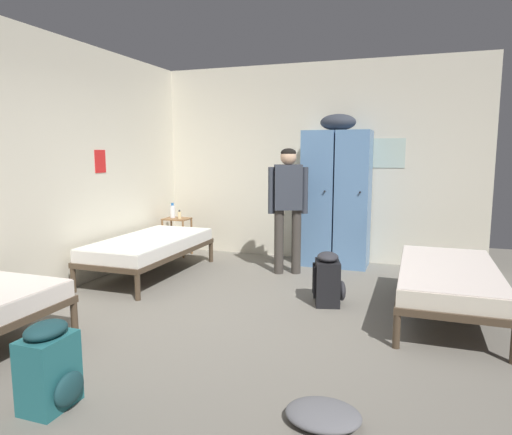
{
  "coord_description": "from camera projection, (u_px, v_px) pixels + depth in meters",
  "views": [
    {
      "loc": [
        1.43,
        -3.78,
        1.56
      ],
      "look_at": [
        0.0,
        0.28,
        0.95
      ],
      "focal_mm": 32.25,
      "sensor_mm": 36.0,
      "label": 1
    }
  ],
  "objects": [
    {
      "name": "clothes_pile_grey",
      "position": [
        323.0,
        415.0,
        2.67
      ],
      "size": [
        0.45,
        0.37,
        0.1
      ],
      "color": "slate",
      "rests_on": "ground_plane"
    },
    {
      "name": "ground_plane",
      "position": [
        246.0,
        324.0,
        4.22
      ],
      "size": [
        8.95,
        8.95,
        0.0
      ],
      "primitive_type": "plane",
      "color": "slate"
    },
    {
      "name": "lotion_bottle",
      "position": [
        179.0,
        215.0,
        6.89
      ],
      "size": [
        0.05,
        0.05,
        0.13
      ],
      "color": "beige",
      "rests_on": "shelf_unit"
    },
    {
      "name": "backpack_teal",
      "position": [
        50.0,
        368.0,
        2.8
      ],
      "size": [
        0.34,
        0.32,
        0.55
      ],
      "color": "#23666B",
      "rests_on": "ground_plane"
    },
    {
      "name": "shelf_unit",
      "position": [
        177.0,
        233.0,
        6.99
      ],
      "size": [
        0.38,
        0.3,
        0.57
      ],
      "color": "brown",
      "rests_on": "ground_plane"
    },
    {
      "name": "bed_right",
      "position": [
        448.0,
        278.0,
        4.37
      ],
      "size": [
        0.9,
        1.9,
        0.49
      ],
      "color": "#473828",
      "rests_on": "ground_plane"
    },
    {
      "name": "person_traveler",
      "position": [
        288.0,
        199.0,
        5.85
      ],
      "size": [
        0.48,
        0.31,
        1.61
      ],
      "color": "#3D3833",
      "rests_on": "ground_plane"
    },
    {
      "name": "water_bottle",
      "position": [
        173.0,
        211.0,
        6.99
      ],
      "size": [
        0.08,
        0.08,
        0.23
      ],
      "color": "white",
      "rests_on": "shelf_unit"
    },
    {
      "name": "bed_left_rear",
      "position": [
        150.0,
        246.0,
        5.83
      ],
      "size": [
        0.9,
        1.9,
        0.49
      ],
      "color": "#473828",
      "rests_on": "ground_plane"
    },
    {
      "name": "room_backdrop",
      "position": [
        187.0,
        165.0,
        5.64
      ],
      "size": [
        4.71,
        5.65,
        2.82
      ],
      "color": "beige",
      "rests_on": "ground_plane"
    },
    {
      "name": "backpack_black",
      "position": [
        328.0,
        280.0,
        4.73
      ],
      "size": [
        0.39,
        0.37,
        0.55
      ],
      "color": "black",
      "rests_on": "ground_plane"
    },
    {
      "name": "locker_bank",
      "position": [
        336.0,
        196.0,
        6.3
      ],
      "size": [
        0.9,
        0.55,
        2.07
      ],
      "color": "#5B84B2",
      "rests_on": "ground_plane"
    }
  ]
}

